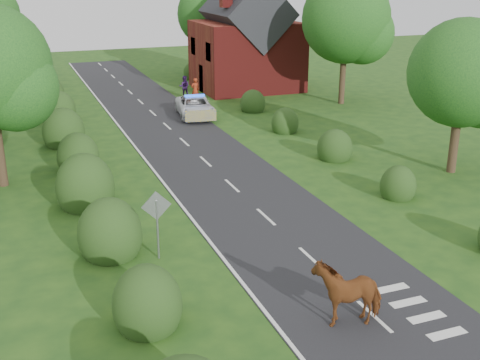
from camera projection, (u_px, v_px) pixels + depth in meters
name	position (u px, v px, depth m)	size (l,w,h in m)	color
ground	(311.00, 259.00, 21.20)	(120.00, 120.00, 0.00)	#1E4317
road	(189.00, 147.00, 34.38)	(6.00, 70.00, 0.02)	black
road_markings	(172.00, 160.00, 32.01)	(4.96, 70.00, 0.01)	white
hedgerow_left	(79.00, 164.00, 29.01)	(2.75, 50.41, 3.00)	#26421B
hedgerow_right	(324.00, 143.00, 33.11)	(2.10, 45.78, 2.10)	#26421B
tree_right_a	(468.00, 78.00, 28.59)	(5.33, 5.20, 7.56)	#332316
tree_right_b	(350.00, 22.00, 43.26)	(6.56, 6.40, 9.40)	#332316
tree_right_c	(213.00, 17.00, 55.82)	(6.15, 6.00, 8.58)	#332316
road_sign	(157.00, 215.00, 20.70)	(1.06, 0.08, 2.53)	gray
house	(246.00, 43.00, 49.52)	(8.00, 7.40, 9.17)	maroon
cow	(347.00, 294.00, 17.36)	(1.18, 2.23, 1.58)	brown
police_van	(195.00, 107.00, 41.12)	(2.94, 5.22, 1.51)	silver
pedestrian_red	(195.00, 90.00, 45.71)	(0.65, 0.43, 1.78)	maroon
pedestrian_purple	(184.00, 87.00, 47.18)	(0.82, 0.64, 1.69)	#3B1A5B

